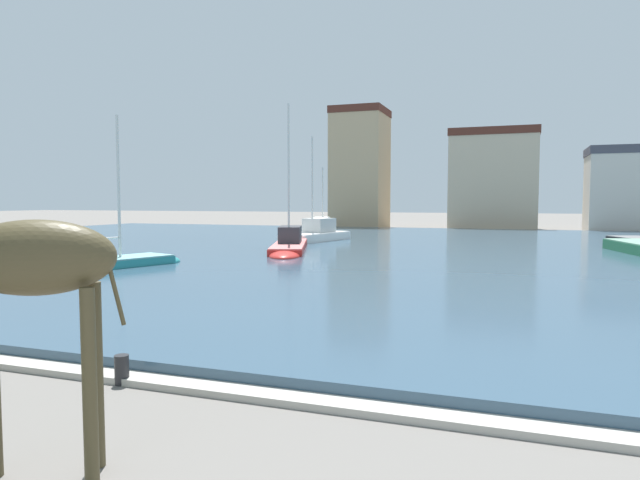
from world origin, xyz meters
TOP-DOWN VIEW (x-y plane):
  - harbor_water at (0.00, 32.88)m, footprint 84.66×50.41m
  - quay_edge_coping at (0.00, 7.42)m, footprint 84.66×0.50m
  - giraffe_statue at (-1.43, 4.24)m, footprint 2.45×1.77m
  - sailboat_white at (-9.81, 35.98)m, footprint 3.53×7.37m
  - sailboat_orange at (-11.61, 43.26)m, footprint 3.76×9.06m
  - sailboat_teal at (-12.36, 19.37)m, footprint 3.60×6.11m
  - sailboat_red at (-8.51, 28.63)m, footprint 4.66×9.52m
  - mooring_bollard at (-2.65, 7.27)m, footprint 0.24×0.24m
  - townhouse_tall_gabled at (-13.27, 60.95)m, footprint 5.76×6.29m
  - townhouse_wide_warehouse at (1.08, 63.36)m, footprint 9.12×7.55m
  - townhouse_narrow_midrow at (14.35, 61.27)m, footprint 8.83×6.14m

SIDE VIEW (x-z plane):
  - quay_edge_coping at x=0.00m, z-range 0.00..0.12m
  - harbor_water at x=0.00m, z-range 0.00..0.30m
  - mooring_bollard at x=-2.65m, z-range 0.00..0.50m
  - sailboat_teal at x=-12.36m, z-range -2.98..3.73m
  - sailboat_red at x=-8.51m, z-range -3.69..4.77m
  - sailboat_orange at x=-11.61m, z-range -2.36..3.50m
  - sailboat_white at x=-9.81m, z-range -3.14..4.39m
  - giraffe_statue at x=-1.43m, z-range 0.05..4.73m
  - townhouse_narrow_midrow at x=14.35m, z-range 0.01..8.36m
  - townhouse_wide_warehouse at x=1.08m, z-range 0.01..10.71m
  - townhouse_tall_gabled at x=-13.27m, z-range 0.02..13.47m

